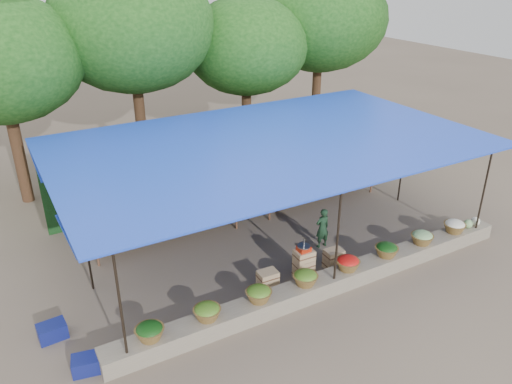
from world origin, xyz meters
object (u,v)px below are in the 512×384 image
vendor_seated (322,228)px  blue_crate_front (87,364)px  crate_counter (303,267)px  blue_crate_back (52,331)px  weighing_scale (304,248)px

vendor_seated → blue_crate_front: 6.65m
crate_counter → blue_crate_front: crate_counter is taller
blue_crate_back → crate_counter: bearing=-11.4°
crate_counter → weighing_scale: size_ratio=7.23×
blue_crate_front → blue_crate_back: 1.33m
crate_counter → weighing_scale: weighing_scale is taller
weighing_scale → blue_crate_front: 5.27m
blue_crate_back → weighing_scale: bearing=-11.4°
crate_counter → blue_crate_front: 5.22m
weighing_scale → blue_crate_back: bearing=172.3°
weighing_scale → vendor_seated: size_ratio=0.29×
weighing_scale → blue_crate_back: size_ratio=0.59×
weighing_scale → blue_crate_front: size_ratio=0.62×
vendor_seated → crate_counter: bearing=36.9°
blue_crate_front → crate_counter: bearing=17.2°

